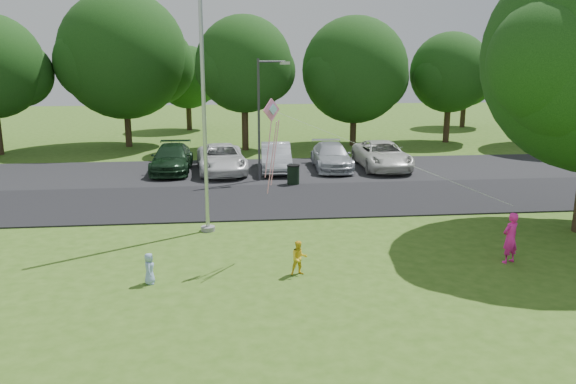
{
  "coord_description": "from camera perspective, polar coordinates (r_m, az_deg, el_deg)",
  "views": [
    {
      "loc": [
        -2.67,
        -14.45,
        6.08
      ],
      "look_at": [
        -0.72,
        4.0,
        1.6
      ],
      "focal_mm": 35.0,
      "sensor_mm": 36.0,
      "label": 1
    }
  ],
  "objects": [
    {
      "name": "tree_row",
      "position": [
        38.91,
        0.24,
        13.03
      ],
      "size": [
        64.35,
        11.94,
        10.88
      ],
      "color": "#332316",
      "rests_on": "ground"
    },
    {
      "name": "child_blue",
      "position": [
        15.94,
        -13.91,
        -7.56
      ],
      "size": [
        0.29,
        0.44,
        0.88
      ],
      "primitive_type": "imported",
      "rotation": [
        0.0,
        0.0,
        1.6
      ],
      "color": "#92B1E0",
      "rests_on": "ground"
    },
    {
      "name": "park_road",
      "position": [
        24.36,
        0.44,
        -0.8
      ],
      "size": [
        60.0,
        6.0,
        0.06
      ],
      "primitive_type": "cube",
      "color": "black",
      "rests_on": "ground"
    },
    {
      "name": "trash_can",
      "position": [
        27.2,
        0.54,
        1.74
      ],
      "size": [
        0.63,
        0.63,
        1.0
      ],
      "rotation": [
        0.0,
        0.0,
        0.13
      ],
      "color": "black",
      "rests_on": "ground"
    },
    {
      "name": "street_lamp",
      "position": [
        27.68,
        -2.53,
        8.44
      ],
      "size": [
        1.64,
        0.68,
        6.01
      ],
      "rotation": [
        0.0,
        0.0,
        0.32
      ],
      "color": "#3F3F44",
      "rests_on": "ground"
    },
    {
      "name": "kite",
      "position": [
        16.57,
        -1.14,
        6.75
      ],
      "size": [
        7.36,
        1.45,
        3.13
      ],
      "rotation": [
        0.0,
        0.0,
        0.74
      ],
      "color": "pink",
      "rests_on": "ground"
    },
    {
      "name": "child_yellow",
      "position": [
        16.07,
        1.14,
        -6.72
      ],
      "size": [
        0.54,
        0.45,
        1.01
      ],
      "primitive_type": "imported",
      "rotation": [
        0.0,
        0.0,
        0.15
      ],
      "color": "yellow",
      "rests_on": "ground"
    },
    {
      "name": "parking_strip",
      "position": [
        30.67,
        -0.94,
        2.19
      ],
      "size": [
        42.0,
        7.0,
        0.06
      ],
      "primitive_type": "cube",
      "color": "black",
      "rests_on": "ground"
    },
    {
      "name": "horizon_trees",
      "position": [
        48.82,
        1.92,
        11.48
      ],
      "size": [
        77.46,
        7.2,
        7.02
      ],
      "color": "#332316",
      "rests_on": "ground"
    },
    {
      "name": "parked_cars",
      "position": [
        30.46,
        -0.79,
        3.57
      ],
      "size": [
        13.75,
        5.63,
        1.49
      ],
      "color": "black",
      "rests_on": "ground"
    },
    {
      "name": "flagpole",
      "position": [
        19.56,
        -8.53,
        7.81
      ],
      "size": [
        0.5,
        0.5,
        10.0
      ],
      "color": "#B7BABF",
      "rests_on": "ground"
    },
    {
      "name": "woman",
      "position": [
        18.18,
        21.65,
        -4.35
      ],
      "size": [
        0.67,
        0.57,
        1.57
      ],
      "primitive_type": "imported",
      "rotation": [
        0.0,
        0.0,
        3.54
      ],
      "color": "#FF21A4",
      "rests_on": "ground"
    },
    {
      "name": "ground",
      "position": [
        15.9,
        4.14,
        -8.94
      ],
      "size": [
        120.0,
        120.0,
        0.0
      ],
      "primitive_type": "plane",
      "color": "#386119",
      "rests_on": "ground"
    }
  ]
}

